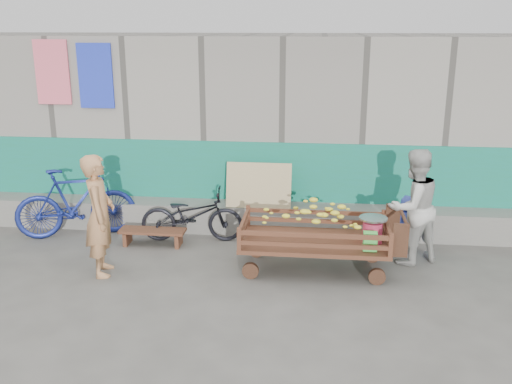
# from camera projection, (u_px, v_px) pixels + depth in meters

# --- Properties ---
(ground) EXTENTS (80.00, 80.00, 0.00)m
(ground) POSITION_uv_depth(u_px,v_px,m) (215.00, 298.00, 6.88)
(ground) COLOR #4D4C46
(ground) RESTS_ON ground
(building_wall) EXTENTS (12.00, 3.50, 3.00)m
(building_wall) POSITION_uv_depth(u_px,v_px,m) (253.00, 122.00, 10.32)
(building_wall) COLOR gray
(building_wall) RESTS_ON ground
(banana_cart) EXTENTS (2.13, 0.97, 0.91)m
(banana_cart) POSITION_uv_depth(u_px,v_px,m) (312.00, 227.00, 7.51)
(banana_cart) COLOR #523021
(banana_cart) RESTS_ON ground
(bench) EXTENTS (0.98, 0.29, 0.25)m
(bench) POSITION_uv_depth(u_px,v_px,m) (153.00, 234.00, 8.49)
(bench) COLOR #523021
(bench) RESTS_ON ground
(vendor_man) EXTENTS (0.52, 0.67, 1.61)m
(vendor_man) POSITION_uv_depth(u_px,v_px,m) (100.00, 215.00, 7.36)
(vendor_man) COLOR tan
(vendor_man) RESTS_ON ground
(woman) EXTENTS (0.98, 0.92, 1.60)m
(woman) POSITION_uv_depth(u_px,v_px,m) (413.00, 207.00, 7.72)
(woman) COLOR beige
(woman) RESTS_ON ground
(child) EXTENTS (0.49, 0.45, 0.84)m
(child) POSITION_uv_depth(u_px,v_px,m) (407.00, 224.00, 8.19)
(child) COLOR #394ABC
(child) RESTS_ON ground
(bicycle_dark) EXTENTS (1.58, 0.69, 0.81)m
(bicycle_dark) POSITION_uv_depth(u_px,v_px,m) (192.00, 215.00, 8.60)
(bicycle_dark) COLOR black
(bicycle_dark) RESTS_ON ground
(bicycle_blue) EXTENTS (1.87, 1.13, 1.09)m
(bicycle_blue) POSITION_uv_depth(u_px,v_px,m) (76.00, 203.00, 8.75)
(bicycle_blue) COLOR navy
(bicycle_blue) RESTS_ON ground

